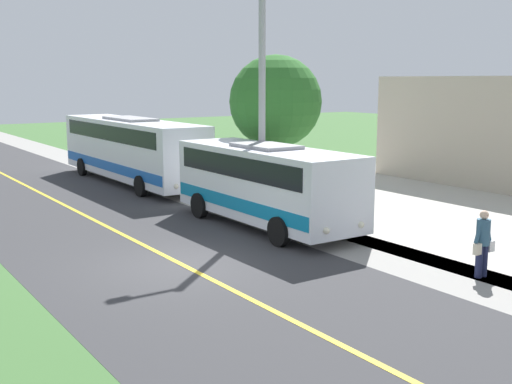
# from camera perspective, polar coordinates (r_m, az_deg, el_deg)

# --- Properties ---
(ground_plane) EXTENTS (120.00, 120.00, 0.00)m
(ground_plane) POSITION_cam_1_polar(r_m,az_deg,el_deg) (17.34, -6.64, -6.46)
(ground_plane) COLOR #3D6633
(road_surface) EXTENTS (8.00, 100.00, 0.01)m
(road_surface) POSITION_cam_1_polar(r_m,az_deg,el_deg) (17.34, -6.64, -6.44)
(road_surface) COLOR #333335
(road_surface) RESTS_ON ground
(sidewalk) EXTENTS (2.40, 100.00, 0.01)m
(sidewalk) POSITION_cam_1_polar(r_m,az_deg,el_deg) (20.18, 6.59, -4.10)
(sidewalk) COLOR gray
(sidewalk) RESTS_ON ground
(road_centre_line) EXTENTS (0.16, 100.00, 0.00)m
(road_centre_line) POSITION_cam_1_polar(r_m,az_deg,el_deg) (17.34, -6.64, -6.43)
(road_centre_line) COLOR gold
(road_centre_line) RESTS_ON ground
(shuttle_bus_front) EXTENTS (2.66, 7.92, 2.78)m
(shuttle_bus_front) POSITION_cam_1_polar(r_m,az_deg,el_deg) (21.39, 0.88, 0.97)
(shuttle_bus_front) COLOR white
(shuttle_bus_front) RESTS_ON ground
(transit_bus_rear) EXTENTS (2.60, 11.91, 3.13)m
(transit_bus_rear) POSITION_cam_1_polar(r_m,az_deg,el_deg) (31.10, -11.09, 3.95)
(transit_bus_rear) COLOR white
(transit_bus_rear) RESTS_ON ground
(pedestrian_with_bags) EXTENTS (0.72, 0.34, 1.71)m
(pedestrian_with_bags) POSITION_cam_1_polar(r_m,az_deg,el_deg) (16.91, 19.57, -4.19)
(pedestrian_with_bags) COLOR #1E2347
(pedestrian_with_bags) RESTS_ON ground
(street_light_pole) EXTENTS (1.97, 0.24, 8.68)m
(street_light_pole) POSITION_cam_1_polar(r_m,az_deg,el_deg) (22.12, 0.29, 9.64)
(street_light_pole) COLOR #9E9EA3
(street_light_pole) RESTS_ON ground
(tree_curbside) EXTENTS (3.69, 3.69, 5.88)m
(tree_curbside) POSITION_cam_1_polar(r_m,az_deg,el_deg) (25.64, 1.76, 8.03)
(tree_curbside) COLOR #4C3826
(tree_curbside) RESTS_ON ground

